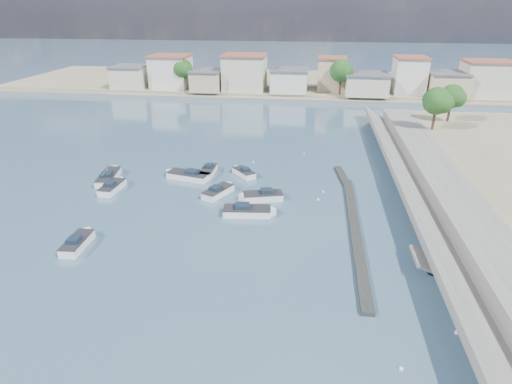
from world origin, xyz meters
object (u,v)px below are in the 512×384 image
motorboat_b (219,191)px  motorboat_e (113,187)px  motorboat_g (208,172)px  sailboat (109,176)px  motorboat_d (261,197)px  motorboat_c (187,176)px  motorboat_a (78,242)px  motorboat_f (243,173)px  motorboat_h (250,212)px

motorboat_b → motorboat_e: (-13.24, -0.42, 0.00)m
motorboat_g → sailboat: bearing=-165.6°
motorboat_b → motorboat_d: 5.18m
motorboat_e → sailboat: (-2.03, 3.23, 0.04)m
motorboat_c → motorboat_d: (10.45, -5.27, -0.00)m
motorboat_b → sailboat: (-15.26, 2.81, 0.04)m
motorboat_a → sailboat: sailboat is taller
motorboat_b → motorboat_c: bearing=140.1°
motorboat_c → motorboat_g: size_ratio=1.29×
motorboat_g → motorboat_b: bearing=-64.3°
motorboat_a → motorboat_f: 23.54m
motorboat_b → motorboat_h: size_ratio=0.82×
motorboat_d → motorboat_e: (-18.36, 0.38, 0.00)m
motorboat_b → motorboat_e: bearing=-178.2°
sailboat → motorboat_e: bearing=-57.9°
motorboat_d → motorboat_a: bearing=-141.2°
motorboat_a → motorboat_g: (7.77, 19.48, 0.00)m
motorboat_f → sailboat: size_ratio=0.42×
motorboat_e → sailboat: 3.81m
motorboat_g → motorboat_d: bearing=-40.3°
motorboat_c → motorboat_f: (7.17, 2.00, -0.00)m
motorboat_a → sailboat: bearing=105.8°
motorboat_a → motorboat_h: (15.09, 8.61, -0.00)m
motorboat_d → motorboat_c: bearing=153.3°
motorboat_b → motorboat_g: bearing=115.7°
motorboat_h → motorboat_b: bearing=132.2°
motorboat_a → motorboat_b: (10.66, 13.48, -0.00)m
motorboat_b → motorboat_f: (1.84, 6.46, 0.00)m
motorboat_f → motorboat_g: size_ratio=0.78×
motorboat_c → motorboat_h: same height
motorboat_e → motorboat_g: 12.18m
motorboat_g → motorboat_a: bearing=-111.8°
motorboat_d → sailboat: 20.70m
motorboat_e → motorboat_b: bearing=1.8°
motorboat_a → motorboat_e: size_ratio=0.96×
motorboat_g → motorboat_e: bearing=-148.2°
motorboat_c → motorboat_h: (9.76, -9.34, -0.00)m
motorboat_e → motorboat_f: 16.57m
motorboat_f → sailboat: 17.49m
motorboat_c → motorboat_e: (-7.90, -4.88, -0.00)m
motorboat_c → motorboat_e: size_ratio=1.28×
motorboat_g → motorboat_f: bearing=5.7°
motorboat_c → motorboat_f: same height
motorboat_c → motorboat_h: 13.51m
motorboat_f → sailboat: sailboat is taller
sailboat → motorboat_b: bearing=-10.4°
motorboat_d → motorboat_h: 4.13m
motorboat_g → sailboat: sailboat is taller
motorboat_f → motorboat_h: same height
motorboat_a → motorboat_g: size_ratio=0.97×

